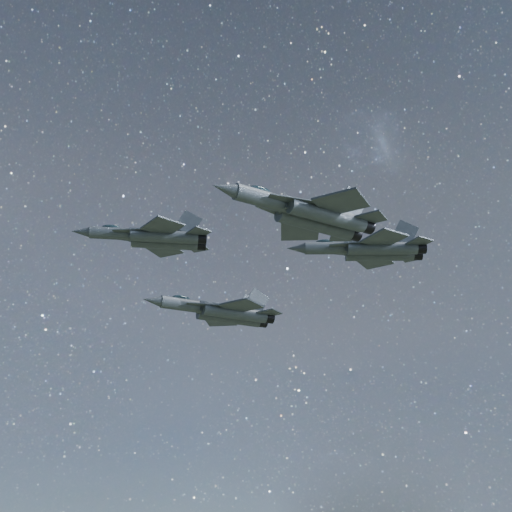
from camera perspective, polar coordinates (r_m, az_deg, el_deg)
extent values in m
cylinder|color=#333B40|center=(65.84, -12.83, 2.08)|extent=(6.44, 2.29, 1.33)
cone|color=#333B40|center=(66.41, -16.34, 2.23)|extent=(2.21, 1.49, 1.19)
ellipsoid|color=#1B2D32|center=(66.23, -13.66, 2.62)|extent=(2.14, 1.20, 0.66)
cube|color=#333B40|center=(65.48, -8.97, 1.86)|extent=(7.11, 2.34, 1.11)
cylinder|color=#333B40|center=(64.54, -8.71, 1.86)|extent=(7.28, 2.42, 1.33)
cylinder|color=#333B40|center=(66.09, -8.69, 1.24)|extent=(7.28, 2.42, 1.33)
cylinder|color=black|center=(64.51, -5.23, 1.69)|extent=(1.28, 1.38, 1.23)
cylinder|color=black|center=(66.06, -5.29, 1.07)|extent=(1.28, 1.38, 1.23)
cube|color=#333B40|center=(64.61, -11.56, 2.37)|extent=(4.49, 2.39, 0.10)
cube|color=#333B40|center=(66.69, -11.45, 1.52)|extent=(4.47, 1.10, 0.10)
cube|color=#333B40|center=(62.77, -8.88, 2.79)|extent=(4.42, 4.64, 0.17)
cube|color=#333B40|center=(68.03, -8.80, 0.66)|extent=(4.85, 4.89, 0.17)
cube|color=#333B40|center=(63.57, -5.49, 2.26)|extent=(2.60, 2.70, 0.13)
cube|color=#333B40|center=(67.13, -5.61, 0.83)|extent=(2.86, 2.89, 0.13)
cube|color=#333B40|center=(64.99, -6.44, 3.12)|extent=(2.91, 0.83, 3.04)
cube|color=#333B40|center=(66.91, -6.48, 2.32)|extent=(2.97, 0.50, 3.04)
cylinder|color=#333B40|center=(79.05, -6.30, -4.72)|extent=(8.02, 2.82, 1.66)
cone|color=#333B40|center=(77.70, -9.87, -4.18)|extent=(2.74, 1.85, 1.49)
ellipsoid|color=#1B2D32|center=(78.94, -7.15, -4.04)|extent=(2.67, 1.48, 0.82)
cube|color=#333B40|center=(80.84, -2.59, -5.29)|extent=(8.85, 2.89, 1.38)
cylinder|color=#333B40|center=(79.91, -2.02, -5.45)|extent=(9.07, 2.98, 1.66)
cylinder|color=#333B40|center=(81.78, -2.60, -5.86)|extent=(9.07, 2.98, 1.66)
cylinder|color=black|center=(81.82, 1.15, -5.89)|extent=(1.60, 1.72, 1.53)
cylinder|color=black|center=(83.65, 0.51, -6.28)|extent=(1.60, 1.72, 1.53)
cube|color=#333B40|center=(78.31, -4.64, -4.70)|extent=(5.57, 1.39, 0.13)
cube|color=#333B40|center=(80.88, -5.35, -5.28)|extent=(5.59, 2.96, 0.13)
cube|color=#333B40|center=(77.66, -1.43, -4.76)|extent=(6.04, 6.09, 0.21)
cube|color=#333B40|center=(84.03, -3.40, -6.17)|extent=(5.52, 5.79, 0.21)
cube|color=#333B40|center=(80.53, 1.31, -5.44)|extent=(3.57, 3.60, 0.16)
cube|color=#333B40|center=(84.74, -0.15, -6.36)|extent=(3.24, 3.36, 0.16)
cube|color=#333B40|center=(81.49, 0.07, -4.32)|extent=(3.70, 0.62, 3.78)
cube|color=#333B40|center=(83.78, -0.69, -4.86)|extent=(3.63, 1.02, 3.78)
cylinder|color=#333B40|center=(57.65, 1.44, 5.25)|extent=(7.90, 3.38, 1.63)
cone|color=#333B40|center=(55.55, -3.04, 6.45)|extent=(2.78, 2.00, 1.46)
ellipsoid|color=#1B2D32|center=(57.47, 0.35, 6.23)|extent=(2.67, 1.64, 0.81)
cube|color=#333B40|center=(60.29, 5.89, 3.97)|extent=(8.70, 3.51, 1.36)
cylinder|color=#333B40|center=(59.55, 6.82, 3.87)|extent=(8.92, 3.62, 1.63)
cylinder|color=#333B40|center=(61.05, 5.67, 3.10)|extent=(8.92, 3.62, 1.63)
cylinder|color=black|center=(62.27, 10.41, 2.84)|extent=(1.67, 1.78, 1.51)
cylinder|color=black|center=(63.71, 9.23, 2.13)|extent=(1.67, 1.78, 1.51)
cube|color=#333B40|center=(57.43, 3.78, 5.27)|extent=(5.48, 1.38, 0.13)
cube|color=#333B40|center=(59.52, 2.30, 4.15)|extent=(5.43, 3.29, 0.13)
cube|color=#333B40|center=(57.77, 8.10, 5.07)|extent=(5.99, 5.99, 0.21)
cube|color=#333B40|center=(62.89, 4.21, 2.43)|extent=(5.20, 5.53, 0.21)
cube|color=#333B40|center=(61.19, 10.90, 3.58)|extent=(3.54, 3.55, 0.16)
cube|color=#333B40|center=(64.51, 8.19, 1.93)|extent=(3.05, 3.19, 0.16)
cube|color=#333B40|center=(61.95, 9.16, 4.95)|extent=(3.63, 0.72, 3.72)
cube|color=#333B40|center=(63.76, 7.71, 4.00)|extent=(3.51, 1.29, 3.72)
cylinder|color=#333B40|center=(75.29, 7.54, 0.75)|extent=(7.62, 3.68, 1.58)
cone|color=#333B40|center=(74.87, 3.84, 0.74)|extent=(2.73, 2.06, 1.42)
ellipsoid|color=#1B2D32|center=(75.47, 6.59, 1.27)|extent=(2.61, 1.71, 0.78)
cube|color=#333B40|center=(76.08, 11.47, 0.73)|extent=(8.38, 3.85, 1.31)
cylinder|color=#333B40|center=(75.07, 11.93, 0.73)|extent=(8.59, 3.97, 1.58)
cylinder|color=#333B40|center=(76.88, 11.67, 0.11)|extent=(8.59, 3.97, 1.58)
cylinder|color=black|center=(76.11, 15.37, 0.73)|extent=(1.68, 1.77, 1.46)
cylinder|color=black|center=(77.90, 15.03, 0.13)|extent=(1.68, 1.77, 1.46)
cube|color=#333B40|center=(74.25, 9.05, 1.10)|extent=(5.17, 3.44, 0.12)
cube|color=#333B40|center=(76.72, 8.78, 0.26)|extent=(5.34, 1.64, 0.12)
cube|color=#333B40|center=(72.94, 12.10, 1.64)|extent=(4.85, 5.20, 0.20)
cube|color=#333B40|center=(79.12, 11.21, -0.45)|extent=(5.80, 5.75, 0.20)
cube|color=#333B40|center=(74.93, 15.29, 1.28)|extent=(2.84, 2.99, 0.15)
cube|color=#333B40|center=(79.05, 14.51, -0.11)|extent=(3.44, 3.43, 0.15)
cube|color=#333B40|center=(76.25, 14.01, 2.13)|extent=(3.33, 1.44, 3.60)
cube|color=#333B40|center=(78.48, 13.63, 1.34)|extent=(3.48, 0.90, 3.60)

